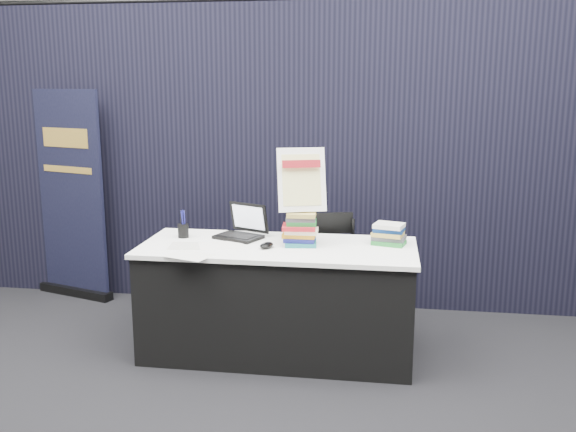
# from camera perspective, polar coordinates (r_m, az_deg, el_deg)

# --- Properties ---
(floor) EXTENTS (8.00, 8.00, 0.00)m
(floor) POSITION_cam_1_polar(r_m,az_deg,el_deg) (3.96, -2.23, -15.21)
(floor) COLOR black
(floor) RESTS_ON ground
(wall_back) EXTENTS (8.00, 0.02, 3.50)m
(wall_back) POSITION_cam_1_polar(r_m,az_deg,el_deg) (7.49, 3.51, 11.51)
(wall_back) COLOR beige
(wall_back) RESTS_ON floor
(drape_partition) EXTENTS (6.00, 0.08, 2.40)m
(drape_partition) POSITION_cam_1_polar(r_m,az_deg,el_deg) (5.14, 1.01, 5.17)
(drape_partition) COLOR black
(drape_partition) RESTS_ON floor
(display_table) EXTENTS (1.80, 0.75, 0.75)m
(display_table) POSITION_cam_1_polar(r_m,az_deg,el_deg) (4.31, -0.89, -7.44)
(display_table) COLOR black
(display_table) RESTS_ON floor
(laptop) EXTENTS (0.36, 0.35, 0.23)m
(laptop) POSITION_cam_1_polar(r_m,az_deg,el_deg) (4.42, -4.32, -1.19)
(laptop) COLOR black
(laptop) RESTS_ON display_table
(mouse) EXTENTS (0.11, 0.14, 0.04)m
(mouse) POSITION_cam_1_polar(r_m,az_deg,el_deg) (4.13, -1.92, -2.62)
(mouse) COLOR black
(mouse) RESTS_ON display_table
(brochure_left) EXTENTS (0.30, 0.23, 0.00)m
(brochure_left) POSITION_cam_1_polar(r_m,az_deg,el_deg) (4.23, -8.66, -2.64)
(brochure_left) COLOR silver
(brochure_left) RESTS_ON display_table
(brochure_mid) EXTENTS (0.31, 0.26, 0.00)m
(brochure_mid) POSITION_cam_1_polar(r_m,az_deg,el_deg) (4.00, -8.74, -3.51)
(brochure_mid) COLOR white
(brochure_mid) RESTS_ON display_table
(brochure_right) EXTENTS (0.34, 0.29, 0.00)m
(brochure_right) POSITION_cam_1_polar(r_m,az_deg,el_deg) (4.22, -5.97, -2.60)
(brochure_right) COLOR white
(brochure_right) RESTS_ON display_table
(pen_cup) EXTENTS (0.09, 0.09, 0.10)m
(pen_cup) POSITION_cam_1_polar(r_m,az_deg,el_deg) (4.46, -9.29, -1.30)
(pen_cup) COLOR black
(pen_cup) RESTS_ON display_table
(book_stack_tall) EXTENTS (0.21, 0.16, 0.22)m
(book_stack_tall) POSITION_cam_1_polar(r_m,az_deg,el_deg) (4.18, 1.14, -1.15)
(book_stack_tall) COLOR #1C686D
(book_stack_tall) RESTS_ON display_table
(book_stack_short) EXTENTS (0.22, 0.18, 0.14)m
(book_stack_short) POSITION_cam_1_polar(r_m,az_deg,el_deg) (4.27, 8.83, -1.58)
(book_stack_short) COLOR #1F742D
(book_stack_short) RESTS_ON display_table
(info_sign) EXTENTS (0.33, 0.21, 0.43)m
(info_sign) POSITION_cam_1_polar(r_m,az_deg,el_deg) (4.15, 1.22, 3.18)
(info_sign) COLOR black
(info_sign) RESTS_ON book_stack_tall
(pullup_banner) EXTENTS (0.73, 0.32, 1.74)m
(pullup_banner) POSITION_cam_1_polar(r_m,az_deg,el_deg) (5.67, -18.74, 0.79)
(pullup_banner) COLOR black
(pullup_banner) RESTS_ON floor
(stacking_chair) EXTENTS (0.48, 0.49, 0.87)m
(stacking_chair) POSITION_cam_1_polar(r_m,az_deg,el_deg) (4.58, 3.27, -4.84)
(stacking_chair) COLOR black
(stacking_chair) RESTS_ON floor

